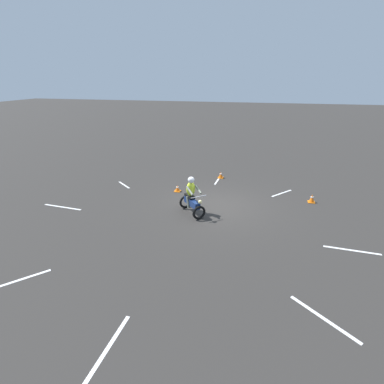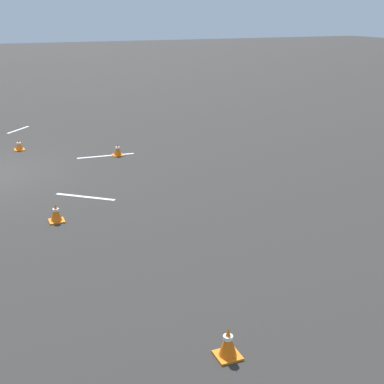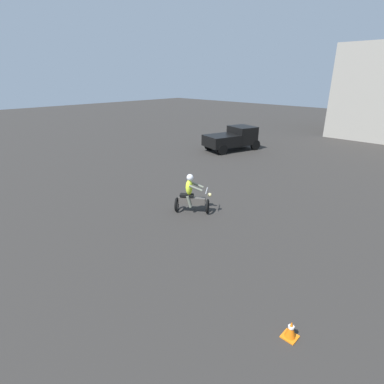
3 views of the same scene
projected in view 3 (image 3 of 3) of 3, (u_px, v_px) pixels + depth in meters
name	position (u px, v px, depth m)	size (l,w,h in m)	color
motorcycle_rider_background	(191.00, 196.00, 12.30)	(1.49, 1.30, 1.66)	black
pickup_truck	(233.00, 138.00, 22.70)	(2.96, 4.49, 1.73)	black
traffic_cone_mid_center	(291.00, 330.00, 6.47)	(0.32, 0.32, 0.43)	orange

